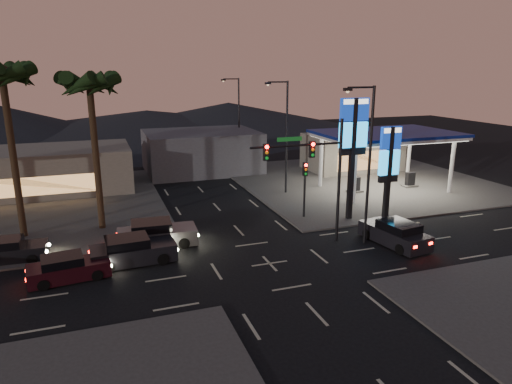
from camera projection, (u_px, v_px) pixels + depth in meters
name	position (u px, v px, depth m)	size (l,w,h in m)	color
ground	(270.00, 264.00, 26.52)	(140.00, 140.00, 0.00)	black
corner_lot_ne	(360.00, 180.00, 46.23)	(24.00, 24.00, 0.12)	#47443F
corner_lot_nw	(7.00, 212.00, 35.90)	(24.00, 24.00, 0.12)	#47443F
gas_station	(387.00, 136.00, 41.29)	(12.20, 8.20, 5.47)	silver
convenience_store	(352.00, 152.00, 50.93)	(10.00, 6.00, 4.00)	#726B5B
pylon_sign_tall	(353.00, 135.00, 32.61)	(2.20, 0.35, 9.00)	black
pylon_sign_short	(389.00, 159.00, 32.96)	(1.60, 0.35, 7.00)	black
traffic_signal_mast	(315.00, 165.00, 28.18)	(6.10, 0.39, 8.00)	black
pedestal_signal	(305.00, 181.00, 33.89)	(0.32, 0.39, 4.30)	black
streetlight_near	(367.00, 157.00, 28.14)	(2.14, 0.25, 10.00)	black
streetlight_mid	(285.00, 131.00, 39.97)	(2.14, 0.25, 10.00)	black
streetlight_far	(237.00, 116.00, 52.71)	(2.14, 0.25, 10.00)	black
palm_a	(90.00, 93.00, 29.81)	(4.41, 4.41, 10.86)	black
palm_b	(3.00, 85.00, 28.05)	(4.41, 4.41, 11.46)	black
building_far_west	(39.00, 171.00, 41.50)	(16.00, 8.00, 4.00)	#726B5B
building_far_mid	(201.00, 151.00, 50.26)	(12.00, 9.00, 4.40)	#4C4C51
hill_right	(229.00, 116.00, 85.32)	(50.00, 50.00, 5.00)	black
hill_center	(147.00, 122.00, 80.61)	(60.00, 60.00, 4.00)	black
car_lane_a_front	(132.00, 251.00, 26.43)	(5.01, 2.30, 1.60)	black
car_lane_a_mid	(68.00, 268.00, 24.34)	(4.39, 2.22, 1.38)	black
car_lane_b_front	(156.00, 234.00, 29.03)	(5.17, 2.40, 1.65)	slate
car_lane_b_mid	(8.00, 251.00, 26.66)	(4.36, 1.99, 1.40)	black
suv_station	(395.00, 234.00, 29.24)	(2.65, 4.96, 1.58)	black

